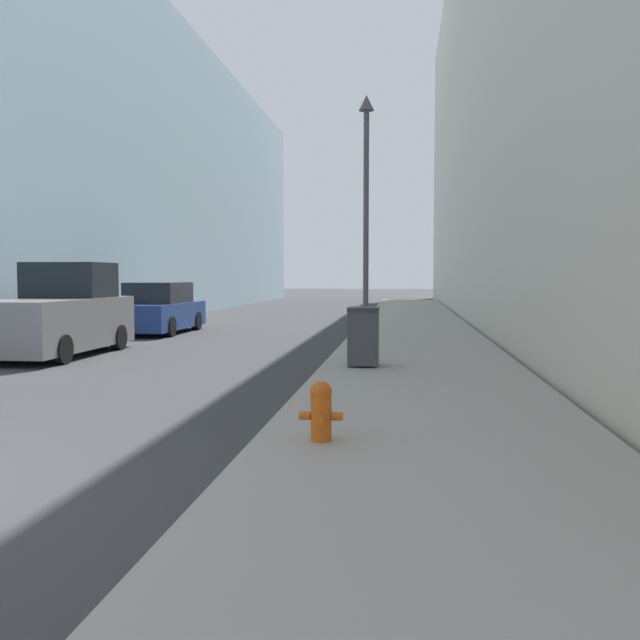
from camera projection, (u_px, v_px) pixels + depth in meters
sidewalk_right at (415, 333)px, 22.76m from camera, size 3.90×60.00×0.14m
building_left_glass at (41, 163)px, 32.23m from camera, size 12.00×60.00×14.00m
building_right_stone at (612, 81)px, 29.14m from camera, size 12.00×60.00×19.71m
fire_hydrant at (321, 410)px, 7.50m from camera, size 0.46×0.35×0.64m
trash_bin at (363, 336)px, 13.73m from camera, size 0.59×0.69×1.14m
lamppost at (366, 200)px, 18.08m from camera, size 0.39×0.39×6.30m
pickup_truck at (57, 316)px, 16.88m from camera, size 2.12×4.87×2.21m
parked_sedan_near at (159, 310)px, 23.52m from camera, size 1.90×4.74×1.67m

